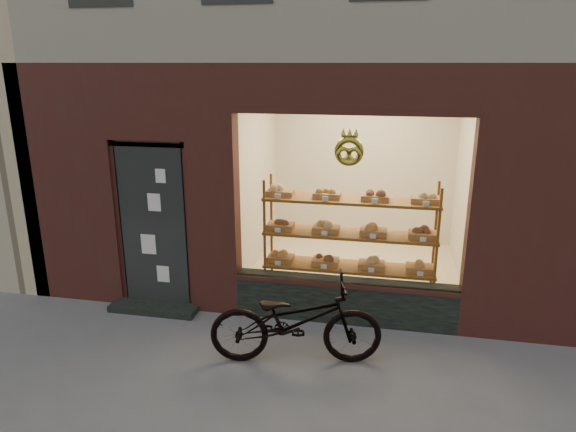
# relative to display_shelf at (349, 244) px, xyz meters

# --- Properties ---
(ground) EXTENTS (90.00, 90.00, 0.00)m
(ground) POSITION_rel_display_shelf_xyz_m (-0.45, -2.55, -0.86)
(ground) COLOR slate
(display_shelf) EXTENTS (2.20, 0.45, 1.70)m
(display_shelf) POSITION_rel_display_shelf_xyz_m (0.00, 0.00, 0.00)
(display_shelf) COLOR #865E19
(display_shelf) RESTS_ON ground
(bicycle) EXTENTS (1.91, 0.96, 0.96)m
(bicycle) POSITION_rel_display_shelf_xyz_m (-0.43, -1.44, -0.38)
(bicycle) COLOR black
(bicycle) RESTS_ON ground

